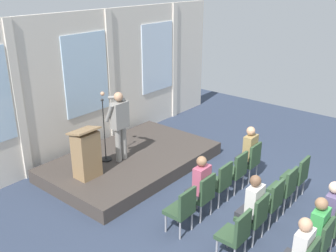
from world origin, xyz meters
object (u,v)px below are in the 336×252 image
(speaker, at_px, (119,121))
(chair_r1_c3, at_px, (285,187))
(mic_stand, at_px, (105,147))
(chair_r0_c3, at_px, (236,170))
(chair_r1_c4, at_px, (298,175))
(chair_r0_c4, at_px, (250,159))
(chair_r0_c1, at_px, (202,194))
(audience_r2_c2, at_px, (329,211))
(audience_r2_c1, at_px, (315,229))
(lectern, at_px, (86,154))
(chair_r1_c1, at_px, (255,215))
(chair_r0_c2, at_px, (220,181))
(audience_r2_c0, at_px, (299,250))
(audience_r1_c1, at_px, (251,204))
(audience_r0_c4, at_px, (248,150))
(chair_r2_c2, at_px, (332,223))
(audience_r0_c1, at_px, (199,183))
(chair_r0_c0, at_px, (182,208))
(chair_r1_c0, at_px, (236,233))
(chair_r2_c1, at_px, (318,241))
(chair_r1_c2, at_px, (271,200))

(speaker, bearing_deg, chair_r1_c3, -75.67)
(mic_stand, xyz_separation_m, chair_r0_c3, (1.21, -2.88, -0.12))
(chair_r1_c4, bearing_deg, chair_r0_c4, 90.00)
(chair_r0_c1, relative_size, chair_r0_c4, 1.00)
(chair_r0_c4, bearing_deg, audience_r2_c2, -120.61)
(mic_stand, bearing_deg, chair_r0_c4, -57.30)
(chair_r1_c4, xyz_separation_m, audience_r2_c1, (-1.93, -1.05, 0.20))
(lectern, xyz_separation_m, chair_r1_c1, (0.72, -3.71, -0.34))
(chair_r1_c4, bearing_deg, lectern, 125.54)
(chair_r0_c2, xyz_separation_m, audience_r2_c0, (-1.28, -2.17, 0.19))
(chair_r0_c4, height_order, audience_r1_c1, audience_r1_c1)
(mic_stand, height_order, audience_r0_c4, mic_stand)
(lectern, bearing_deg, audience_r0_c4, -43.37)
(chair_r0_c4, relative_size, chair_r1_c1, 1.00)
(chair_r0_c1, distance_m, chair_r2_c2, 2.34)
(audience_r1_c1, bearing_deg, chair_r0_c1, 90.00)
(audience_r0_c1, xyz_separation_m, chair_r1_c3, (1.28, -1.21, -0.20))
(chair_r0_c0, relative_size, chair_r0_c3, 1.00)
(audience_r0_c1, distance_m, audience_r0_c4, 1.93)
(chair_r0_c2, distance_m, audience_r2_c1, 2.27)
(speaker, bearing_deg, chair_r0_c0, -110.30)
(chair_r1_c0, bearing_deg, audience_r2_c0, -90.00)
(chair_r0_c0, relative_size, chair_r0_c1, 1.00)
(audience_r1_c1, xyz_separation_m, chair_r2_c1, (-0.00, -1.21, -0.20))
(audience_r2_c1, bearing_deg, speaker, 86.10)
(audience_r0_c4, relative_size, chair_r2_c1, 1.42)
(chair_r0_c3, bearing_deg, chair_r1_c1, -138.75)
(audience_r0_c1, bearing_deg, audience_r0_c4, -0.01)
(lectern, height_order, audience_r2_c1, lectern)
(chair_r0_c2, distance_m, chair_r1_c2, 1.13)
(chair_r0_c2, xyz_separation_m, audience_r1_c1, (-0.64, -1.04, 0.20))
(chair_r1_c1, relative_size, audience_r2_c2, 0.71)
(chair_r1_c4, distance_m, audience_r2_c1, 2.20)
(mic_stand, height_order, chair_r1_c0, mic_stand)
(mic_stand, bearing_deg, chair_r0_c1, -91.49)
(chair_r0_c0, bearing_deg, chair_r1_c4, -23.68)
(chair_r0_c0, height_order, audience_r2_c2, audience_r2_c2)
(audience_r2_c0, xyz_separation_m, audience_r2_c2, (1.28, -0.00, 0.01))
(speaker, distance_m, chair_r1_c2, 3.84)
(lectern, height_order, audience_r2_c2, lectern)
(chair_r1_c2, bearing_deg, mic_stand, 98.05)
(audience_r0_c4, distance_m, chair_r1_c3, 1.38)
(audience_r2_c1, bearing_deg, chair_r0_c2, 73.53)
(chair_r1_c2, relative_size, audience_r2_c2, 0.71)
(mic_stand, bearing_deg, chair_r1_c0, -100.14)
(chair_r2_c1, height_order, audience_r2_c2, audience_r2_c2)
(chair_r1_c0, xyz_separation_m, chair_r2_c2, (1.28, -1.13, 0.00))
(chair_r0_c3, height_order, chair_r1_c1, same)
(chair_r1_c2, height_order, audience_r2_c0, audience_r2_c0)
(chair_r2_c1, distance_m, audience_r2_c1, 0.21)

